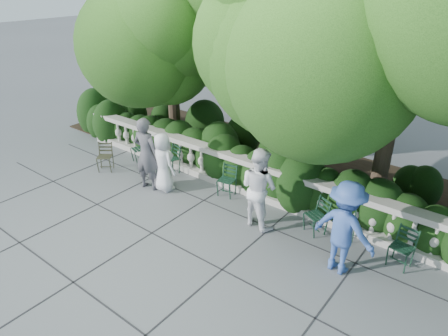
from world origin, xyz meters
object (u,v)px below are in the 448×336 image
Objects in this scene: chair_b at (224,198)px; chair_e at (309,234)px; chair_d at (343,242)px; person_older_blue at (344,228)px; person_businessman at (163,162)px; chair_f at (394,269)px; person_casual_man at (259,188)px; chair_c at (168,174)px; chair_weathered at (105,173)px; person_woman_grey at (146,154)px; chair_a at (136,163)px.

chair_e is at bearing -11.89° from chair_b.
chair_d is (3.19, 0.10, 0.00)m from chair_b.
chair_d is at bearing -66.25° from person_older_blue.
person_businessman is at bearing 167.11° from chair_d.
person_older_blue is at bearing -135.38° from chair_f.
chair_b is 1.00× the size of chair_d.
chair_c is at bearing 2.08° from person_casual_man.
chair_f is at bearing 25.49° from chair_e.
chair_weathered is 0.44× the size of person_casual_man.
chair_f is 8.02m from chair_weathered.
chair_b is 2.32m from person_woman_grey.
chair_f is at bearing -31.86° from chair_weathered.
chair_weathered is at bearing -133.07° from chair_c.
person_woman_grey reaches higher than person_casual_man.
chair_weathered is (-3.62, -0.99, 0.00)m from chair_b.
chair_e is 1.52m from person_casual_man.
chair_weathered is (-6.81, -1.09, 0.00)m from chair_d.
person_woman_grey is 3.30m from person_casual_man.
chair_a is 0.42× the size of person_woman_grey.
chair_b is 0.44× the size of person_older_blue.
chair_b is 1.00× the size of chair_c.
person_woman_grey reaches higher than chair_weathered.
chair_a and chair_weathered have the same top height.
person_businessman is (-4.01, -0.52, 0.80)m from chair_e.
chair_a is 1.00× the size of chair_c.
chair_f is at bearing 176.15° from person_woman_grey.
person_woman_grey reaches higher than chair_d.
chair_weathered is 7.15m from person_older_blue.
chair_a is at bearing -7.25° from person_businessman.
person_woman_grey is at bearing -7.61° from chair_a.
chair_weathered is (-1.50, -1.05, 0.00)m from chair_c.
chair_a is at bearing 0.68° from person_older_blue.
chair_e is at bearing 9.81° from chair_c.
person_older_blue reaches higher than chair_c.
chair_d is at bearing 41.77° from chair_e.
chair_e is at bearing 19.75° from chair_a.
person_woman_grey is at bearing -167.27° from chair_b.
person_older_blue is (2.13, -0.34, 0.01)m from person_casual_man.
chair_e is 0.52× the size of person_businessman.
person_businessman is (0.59, -0.68, 0.80)m from chair_c.
chair_c is at bearing -38.97° from person_businessman.
chair_d is 1.18m from chair_f.
person_businessman is at bearing 4.98° from person_older_blue.
person_woman_grey is (-5.14, -0.91, 0.99)m from chair_d.
chair_e is 1.00× the size of chair_weathered.
person_woman_grey reaches higher than chair_e.
person_businessman reaches higher than chair_d.
person_woman_grey is (-0.40, -0.19, 0.19)m from person_businessman.
chair_b is (3.40, 0.03, 0.00)m from chair_a.
chair_f is 0.42× the size of person_woman_grey.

